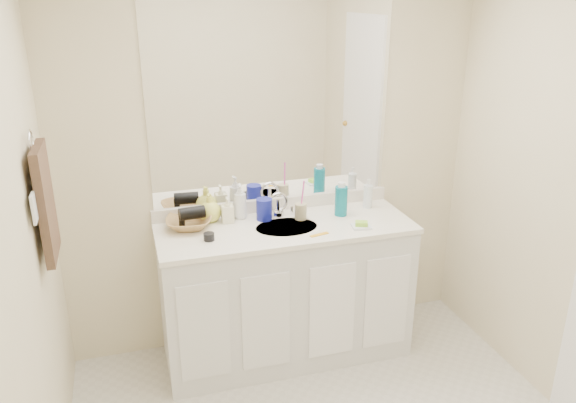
# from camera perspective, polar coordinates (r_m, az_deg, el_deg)

# --- Properties ---
(wall_back) EXTENTS (2.60, 0.02, 2.40)m
(wall_back) POSITION_cam_1_polar(r_m,az_deg,el_deg) (3.47, -1.55, 4.13)
(wall_back) COLOR beige
(wall_back) RESTS_ON floor
(wall_left) EXTENTS (0.02, 2.60, 2.40)m
(wall_left) POSITION_cam_1_polar(r_m,az_deg,el_deg) (2.19, -26.39, -8.36)
(wall_left) COLOR beige
(wall_left) RESTS_ON floor
(vanity_cabinet) EXTENTS (1.50, 0.55, 0.85)m
(vanity_cabinet) POSITION_cam_1_polar(r_m,az_deg,el_deg) (3.53, -0.24, -9.27)
(vanity_cabinet) COLOR silver
(vanity_cabinet) RESTS_ON floor
(countertop) EXTENTS (1.52, 0.57, 0.03)m
(countertop) POSITION_cam_1_polar(r_m,az_deg,el_deg) (3.33, -0.25, -2.69)
(countertop) COLOR white
(countertop) RESTS_ON vanity_cabinet
(backsplash) EXTENTS (1.52, 0.03, 0.08)m
(backsplash) POSITION_cam_1_polar(r_m,az_deg,el_deg) (3.55, -1.44, -0.28)
(backsplash) COLOR white
(backsplash) RESTS_ON countertop
(sink_basin) EXTENTS (0.37, 0.37, 0.02)m
(sink_basin) POSITION_cam_1_polar(r_m,az_deg,el_deg) (3.31, -0.15, -2.77)
(sink_basin) COLOR beige
(sink_basin) RESTS_ON countertop
(faucet) EXTENTS (0.02, 0.02, 0.11)m
(faucet) POSITION_cam_1_polar(r_m,az_deg,el_deg) (3.45, -1.01, -0.62)
(faucet) COLOR silver
(faucet) RESTS_ON countertop
(mirror) EXTENTS (1.48, 0.01, 1.20)m
(mirror) POSITION_cam_1_polar(r_m,az_deg,el_deg) (3.38, -1.58, 9.96)
(mirror) COLOR white
(mirror) RESTS_ON wall_back
(blue_mug) EXTENTS (0.11, 0.11, 0.13)m
(blue_mug) POSITION_cam_1_polar(r_m,az_deg,el_deg) (3.40, -2.43, -0.79)
(blue_mug) COLOR #151C92
(blue_mug) RESTS_ON countertop
(tan_cup) EXTENTS (0.09, 0.09, 0.10)m
(tan_cup) POSITION_cam_1_polar(r_m,az_deg,el_deg) (3.41, 1.30, -1.01)
(tan_cup) COLOR tan
(tan_cup) RESTS_ON countertop
(toothbrush) EXTENTS (0.02, 0.04, 0.19)m
(toothbrush) POSITION_cam_1_polar(r_m,az_deg,el_deg) (3.37, 1.48, 0.61)
(toothbrush) COLOR #FF43BF
(toothbrush) RESTS_ON tan_cup
(mouthwash_bottle) EXTENTS (0.09, 0.09, 0.18)m
(mouthwash_bottle) POSITION_cam_1_polar(r_m,az_deg,el_deg) (3.47, 5.42, 0.06)
(mouthwash_bottle) COLOR #0B7085
(mouthwash_bottle) RESTS_ON countertop
(clear_pump_bottle) EXTENTS (0.08, 0.08, 0.15)m
(clear_pump_bottle) POSITION_cam_1_polar(r_m,az_deg,el_deg) (3.62, 8.12, 0.52)
(clear_pump_bottle) COLOR white
(clear_pump_bottle) RESTS_ON countertop
(soap_dish) EXTENTS (0.12, 0.11, 0.01)m
(soap_dish) POSITION_cam_1_polar(r_m,az_deg,el_deg) (3.33, 7.46, -2.53)
(soap_dish) COLOR white
(soap_dish) RESTS_ON countertop
(green_soap) EXTENTS (0.09, 0.07, 0.03)m
(green_soap) POSITION_cam_1_polar(r_m,az_deg,el_deg) (3.32, 7.47, -2.25)
(green_soap) COLOR #99DF36
(green_soap) RESTS_ON soap_dish
(orange_comb) EXTENTS (0.12, 0.05, 0.00)m
(orange_comb) POSITION_cam_1_polar(r_m,az_deg,el_deg) (3.21, 3.20, -3.37)
(orange_comb) COLOR #FCAC1A
(orange_comb) RESTS_ON countertop
(dark_jar) EXTENTS (0.08, 0.08, 0.04)m
(dark_jar) POSITION_cam_1_polar(r_m,az_deg,el_deg) (3.16, -8.03, -3.56)
(dark_jar) COLOR black
(dark_jar) RESTS_ON countertop
(soap_bottle_white) EXTENTS (0.10, 0.10, 0.22)m
(soap_bottle_white) POSITION_cam_1_polar(r_m,az_deg,el_deg) (3.41, -4.88, 0.03)
(soap_bottle_white) COLOR white
(soap_bottle_white) RESTS_ON countertop
(soap_bottle_cream) EXTENTS (0.07, 0.08, 0.16)m
(soap_bottle_cream) POSITION_cam_1_polar(r_m,az_deg,el_deg) (3.37, -6.17, -0.83)
(soap_bottle_cream) COLOR #F6F1C8
(soap_bottle_cream) RESTS_ON countertop
(soap_bottle_yellow) EXTENTS (0.17, 0.17, 0.17)m
(soap_bottle_yellow) POSITION_cam_1_polar(r_m,az_deg,el_deg) (3.39, -7.96, -0.62)
(soap_bottle_yellow) COLOR #E7E95A
(soap_bottle_yellow) RESTS_ON countertop
(wicker_basket) EXTENTS (0.31, 0.31, 0.07)m
(wicker_basket) POSITION_cam_1_polar(r_m,az_deg,el_deg) (3.34, -10.02, -2.12)
(wicker_basket) COLOR olive
(wicker_basket) RESTS_ON countertop
(hair_dryer) EXTENTS (0.16, 0.09, 0.08)m
(hair_dryer) POSITION_cam_1_polar(r_m,az_deg,el_deg) (3.32, -9.74, -1.16)
(hair_dryer) COLOR black
(hair_dryer) RESTS_ON wicker_basket
(towel_ring) EXTENTS (0.01, 0.11, 0.11)m
(towel_ring) POSITION_cam_1_polar(r_m,az_deg,el_deg) (2.79, -24.66, 5.61)
(towel_ring) COLOR silver
(towel_ring) RESTS_ON wall_left
(hand_towel) EXTENTS (0.04, 0.32, 0.55)m
(hand_towel) POSITION_cam_1_polar(r_m,az_deg,el_deg) (2.87, -23.39, -0.13)
(hand_towel) COLOR #2F2219
(hand_towel) RESTS_ON towel_ring
(switch_plate) EXTENTS (0.01, 0.08, 0.13)m
(switch_plate) POSITION_cam_1_polar(r_m,az_deg,el_deg) (2.67, -24.40, -0.62)
(switch_plate) COLOR white
(switch_plate) RESTS_ON wall_left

